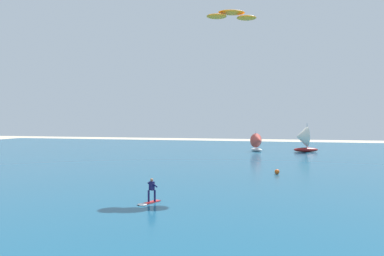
{
  "coord_description": "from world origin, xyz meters",
  "views": [
    {
      "loc": [
        5.56,
        -4.96,
        5.73
      ],
      "look_at": [
        -1.01,
        20.17,
        5.23
      ],
      "focal_mm": 33.49,
      "sensor_mm": 36.0,
      "label": 1
    }
  ],
  "objects_px": {
    "kite": "(232,15)",
    "sailboat_center_horizon": "(258,142)",
    "kitesurfer": "(150,194)",
    "sailboat_outermost": "(302,139)",
    "marker_buoy": "(277,172)"
  },
  "relations": [
    {
      "from": "kite",
      "to": "sailboat_center_horizon",
      "type": "bearing_deg",
      "value": 90.47
    },
    {
      "from": "kitesurfer",
      "to": "sailboat_outermost",
      "type": "distance_m",
      "value": 46.68
    },
    {
      "from": "kitesurfer",
      "to": "kite",
      "type": "distance_m",
      "value": 17.33
    },
    {
      "from": "kitesurfer",
      "to": "kite",
      "type": "relative_size",
      "value": 0.43
    },
    {
      "from": "kite",
      "to": "sailboat_outermost",
      "type": "height_order",
      "value": "kite"
    },
    {
      "from": "kite",
      "to": "sailboat_outermost",
      "type": "distance_m",
      "value": 39.29
    },
    {
      "from": "sailboat_center_horizon",
      "to": "sailboat_outermost",
      "type": "distance_m",
      "value": 8.0
    },
    {
      "from": "sailboat_outermost",
      "to": "marker_buoy",
      "type": "distance_m",
      "value": 29.52
    },
    {
      "from": "marker_buoy",
      "to": "sailboat_outermost",
      "type": "bearing_deg",
      "value": 82.5
    },
    {
      "from": "sailboat_outermost",
      "to": "kitesurfer",
      "type": "bearing_deg",
      "value": -104.92
    },
    {
      "from": "kitesurfer",
      "to": "marker_buoy",
      "type": "distance_m",
      "value": 17.86
    },
    {
      "from": "kite",
      "to": "marker_buoy",
      "type": "distance_m",
      "value": 16.84
    },
    {
      "from": "sailboat_outermost",
      "to": "sailboat_center_horizon",
      "type": "bearing_deg",
      "value": -174.3
    },
    {
      "from": "kitesurfer",
      "to": "marker_buoy",
      "type": "xyz_separation_m",
      "value": [
        8.16,
        15.88,
        -0.34
      ]
    },
    {
      "from": "kitesurfer",
      "to": "sailboat_outermost",
      "type": "bearing_deg",
      "value": 75.08
    }
  ]
}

